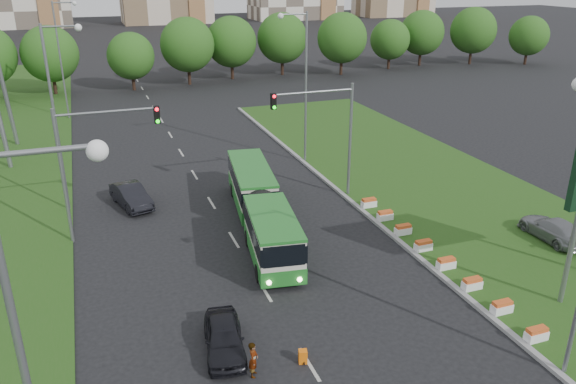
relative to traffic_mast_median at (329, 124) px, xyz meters
name	(u,v)px	position (x,y,z in m)	size (l,w,h in m)	color
ground	(320,280)	(-4.78, -10.00, -5.35)	(360.00, 360.00, 0.00)	black
grass_median	(443,193)	(8.22, -2.00, -5.27)	(14.00, 60.00, 0.15)	#234E16
median_kerb	(356,206)	(1.27, -2.00, -5.26)	(0.30, 60.00, 0.18)	gray
lane_markings	(190,167)	(-7.78, 10.00, -5.35)	(0.20, 100.00, 0.01)	#ABABA4
flower_planters	(434,254)	(1.92, -10.30, -4.90)	(1.10, 15.90, 0.60)	white
traffic_mast_median	(329,124)	(0.00, 0.00, 0.00)	(5.76, 0.32, 8.00)	gray
traffic_mast_left	(90,153)	(-15.16, -1.00, 0.00)	(5.76, 0.32, 8.00)	gray
street_lamps	(214,125)	(-7.78, 0.00, 0.65)	(36.00, 60.00, 12.00)	gray
tree_line	(233,49)	(5.22, 45.00, -0.85)	(120.00, 8.00, 9.00)	#255316
articulated_bus	(259,207)	(-5.93, -3.10, -3.83)	(2.34, 15.03, 2.48)	beige
car_left_near	(224,337)	(-10.81, -13.97, -4.67)	(1.60, 3.98, 1.36)	black
car_left_far	(131,196)	(-12.96, 3.32, -4.60)	(1.58, 4.53, 1.49)	black
car_median	(553,229)	(9.82, -10.60, -4.54)	(1.84, 4.54, 1.32)	gray
pedestrian	(253,359)	(-10.10, -15.86, -4.58)	(0.56, 0.37, 1.54)	gray
shopping_trolley	(303,357)	(-7.99, -15.80, -5.06)	(0.35, 0.37, 0.59)	orange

